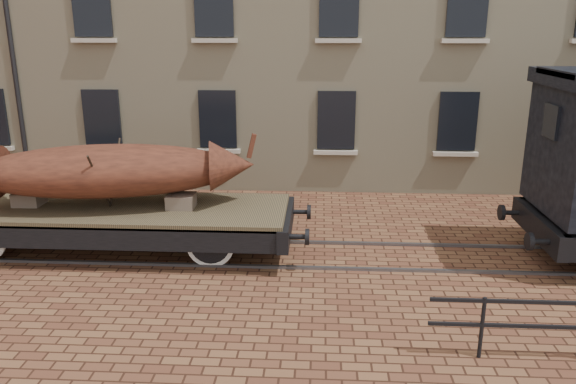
{
  "coord_description": "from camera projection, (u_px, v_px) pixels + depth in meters",
  "views": [
    {
      "loc": [
        0.53,
        -11.43,
        4.83
      ],
      "look_at": [
        -0.16,
        0.5,
        1.3
      ],
      "focal_mm": 35.0,
      "sensor_mm": 36.0,
      "label": 1
    }
  ],
  "objects": [
    {
      "name": "ground",
      "position": [
        294.0,
        255.0,
        12.34
      ],
      "size": [
        90.0,
        90.0,
        0.0
      ],
      "primitive_type": "plane",
      "color": "#583020"
    },
    {
      "name": "rail_track",
      "position": [
        294.0,
        254.0,
        12.33
      ],
      "size": [
        30.0,
        1.52,
        0.06
      ],
      "color": "#59595E",
      "rests_on": "ground"
    },
    {
      "name": "flatcar_wagon",
      "position": [
        106.0,
        215.0,
        12.33
      ],
      "size": [
        8.97,
        2.43,
        1.35
      ],
      "color": "brown",
      "rests_on": "ground"
    },
    {
      "name": "iron_boat",
      "position": [
        107.0,
        171.0,
        12.03
      ],
      "size": [
        6.41,
        2.74,
        1.55
      ],
      "color": "brown",
      "rests_on": "flatcar_wagon"
    }
  ]
}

